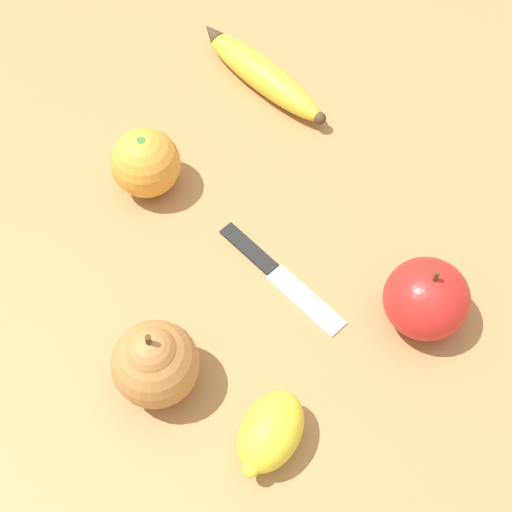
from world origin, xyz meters
name	(u,v)px	position (x,y,z in m)	size (l,w,h in m)	color
ground_plane	(273,227)	(0.00, 0.00, 0.00)	(3.00, 3.00, 0.00)	#A87A47
banana	(262,74)	(0.17, 0.11, 0.02)	(0.09, 0.20, 0.04)	gold
orange	(146,163)	(-0.02, 0.14, 0.04)	(0.07, 0.07, 0.07)	orange
pear	(155,362)	(-0.20, 0.01, 0.04)	(0.08, 0.08, 0.10)	#B2753D
apple	(426,299)	(-0.02, -0.17, 0.04)	(0.08, 0.08, 0.09)	red
lemon	(271,432)	(-0.20, -0.10, 0.03)	(0.08, 0.05, 0.05)	yellow
paring_knife	(276,272)	(-0.05, -0.03, 0.00)	(0.07, 0.16, 0.01)	silver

